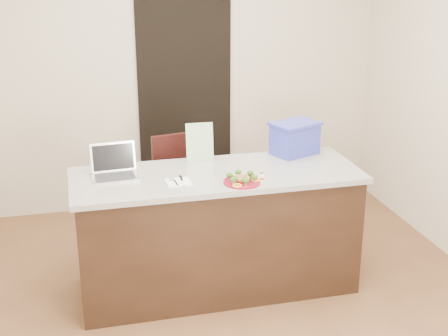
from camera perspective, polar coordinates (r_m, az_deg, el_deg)
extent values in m
plane|color=brown|center=(4.62, 0.11, -12.28)|extent=(4.00, 4.00, 0.00)
plane|color=beige|center=(5.98, -4.63, 9.02)|extent=(4.00, 0.00, 4.00)
plane|color=beige|center=(2.31, 12.49, -8.87)|extent=(4.00, 0.00, 4.00)
cube|color=black|center=(6.05, -3.57, 5.78)|extent=(0.90, 0.02, 2.00)
cube|color=black|center=(4.62, -0.65, -6.04)|extent=(2.00, 0.70, 0.88)
cube|color=beige|center=(4.44, -0.67, -0.68)|extent=(2.06, 0.76, 0.04)
cylinder|color=maroon|center=(4.24, 1.65, -1.28)|extent=(0.25, 0.25, 0.02)
torus|color=maroon|center=(4.24, 1.65, -1.22)|extent=(0.25, 0.25, 0.01)
sphere|color=olive|center=(4.23, 1.65, -0.95)|extent=(0.04, 0.04, 0.04)
sphere|color=olive|center=(4.21, 1.41, -1.08)|extent=(0.04, 0.04, 0.04)
sphere|color=olive|center=(4.20, 1.67, -1.11)|extent=(0.04, 0.04, 0.04)
sphere|color=olive|center=(4.21, 1.93, -1.08)|extent=(0.04, 0.04, 0.04)
sphere|color=olive|center=(4.22, 2.08, -1.00)|extent=(0.04, 0.04, 0.04)
sphere|color=olive|center=(4.24, 2.07, -0.90)|extent=(0.04, 0.04, 0.04)
sphere|color=olive|center=(4.26, 1.89, -0.82)|extent=(0.04, 0.04, 0.04)
sphere|color=olive|center=(4.26, 1.63, -0.80)|extent=(0.04, 0.04, 0.04)
sphere|color=olive|center=(4.26, 1.37, -0.83)|extent=(0.04, 0.04, 0.04)
sphere|color=olive|center=(4.24, 1.22, -0.91)|extent=(0.04, 0.04, 0.04)
ellipsoid|color=#234813|center=(4.30, 1.29, -0.37)|extent=(0.05, 0.05, 0.04)
ellipsoid|color=#234813|center=(4.24, 0.51, -0.66)|extent=(0.05, 0.05, 0.04)
ellipsoid|color=#234813|center=(4.17, 0.86, -1.05)|extent=(0.05, 0.05, 0.04)
ellipsoid|color=#234813|center=(4.15, 2.03, -1.14)|extent=(0.05, 0.05, 0.04)
ellipsoid|color=#234813|center=(4.21, 2.81, -0.84)|extent=(0.05, 0.05, 0.04)
ellipsoid|color=#234813|center=(4.29, 2.42, -0.46)|extent=(0.05, 0.05, 0.04)
torus|color=#FBFF1A|center=(4.31, 0.79, -0.79)|extent=(0.06, 0.06, 0.01)
torus|color=#FBFF1A|center=(4.15, 1.21, -1.59)|extent=(0.06, 0.06, 0.01)
torus|color=#FBFF1A|center=(4.26, 2.95, -1.06)|extent=(0.06, 0.06, 0.01)
cube|color=white|center=(4.26, -4.19, -1.31)|extent=(0.17, 0.17, 0.01)
cube|color=#A9A9AD|center=(4.23, -4.41, -1.34)|extent=(0.02, 0.11, 0.00)
cube|color=#A9A9AD|center=(4.29, -4.55, -1.06)|extent=(0.03, 0.05, 0.00)
cube|color=silver|center=(4.22, -3.68, -1.40)|extent=(0.02, 0.10, 0.01)
cube|color=#A9A9AD|center=(4.31, -3.92, -0.94)|extent=(0.02, 0.12, 0.00)
cylinder|color=white|center=(4.27, 3.47, -0.92)|extent=(0.03, 0.03, 0.05)
cylinder|color=white|center=(4.26, 3.48, -0.57)|extent=(0.02, 0.02, 0.01)
cylinder|color=#B82C13|center=(4.26, 3.48, -0.45)|extent=(0.02, 0.02, 0.01)
cylinder|color=#B82C13|center=(4.28, 3.47, -0.96)|extent=(0.03, 0.03, 0.02)
cube|color=silver|center=(4.40, -9.91, -0.81)|extent=(0.33, 0.24, 0.01)
cube|color=silver|center=(4.46, -10.11, 1.01)|extent=(0.32, 0.07, 0.21)
cube|color=black|center=(4.46, -10.10, 0.99)|extent=(0.29, 0.06, 0.18)
cube|color=#292A2C|center=(4.39, -9.91, -0.76)|extent=(0.28, 0.17, 0.00)
cube|color=white|center=(4.64, -2.24, 2.37)|extent=(0.21, 0.05, 0.29)
cube|color=#2F38AC|center=(4.84, 6.48, 2.62)|extent=(0.39, 0.34, 0.23)
cube|color=#2F38AC|center=(4.81, 6.53, 4.05)|extent=(0.42, 0.36, 0.02)
cube|color=#33110F|center=(5.12, -3.79, -3.09)|extent=(0.51, 0.51, 0.04)
cube|color=#33110F|center=(5.20, -4.26, 0.49)|extent=(0.44, 0.12, 0.50)
cylinder|color=#33110F|center=(5.02, -5.47, -6.57)|extent=(0.04, 0.04, 0.47)
cylinder|color=#33110F|center=(5.08, -1.24, -6.14)|extent=(0.04, 0.04, 0.47)
cylinder|color=#33110F|center=(5.35, -6.09, -4.84)|extent=(0.04, 0.04, 0.47)
cylinder|color=#33110F|center=(5.41, -2.14, -4.47)|extent=(0.04, 0.04, 0.47)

